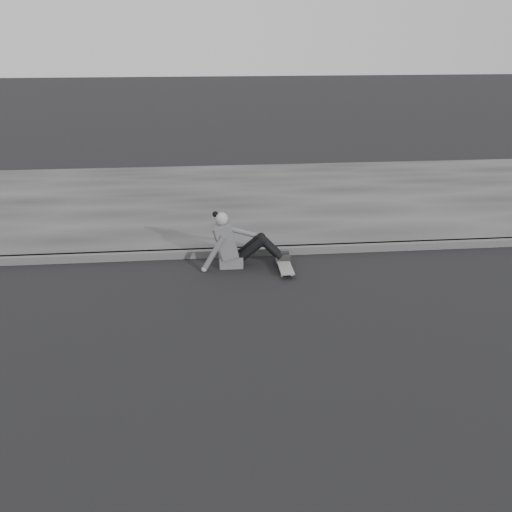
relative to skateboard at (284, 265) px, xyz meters
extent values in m
plane|color=black|center=(1.29, -1.93, -0.07)|extent=(80.00, 80.00, 0.00)
cube|color=#4F4F4F|center=(1.29, 0.65, -0.01)|extent=(24.00, 0.16, 0.12)
cube|color=#3D3D3D|center=(1.29, 3.67, -0.01)|extent=(24.00, 6.00, 0.12)
cylinder|color=#A2A29D|center=(-0.07, -0.26, -0.04)|extent=(0.03, 0.05, 0.05)
cylinder|color=#A2A29D|center=(0.08, -0.26, -0.04)|extent=(0.03, 0.05, 0.05)
cylinder|color=#A2A29D|center=(-0.07, 0.26, -0.04)|extent=(0.03, 0.05, 0.05)
cylinder|color=#A2A29D|center=(0.08, 0.26, -0.04)|extent=(0.03, 0.05, 0.05)
cube|color=#2E2E31|center=(0.00, -0.26, -0.02)|extent=(0.16, 0.04, 0.03)
cube|color=#2E2E31|center=(0.00, 0.26, -0.02)|extent=(0.16, 0.04, 0.03)
cube|color=slate|center=(0.00, 0.00, 0.01)|extent=(0.20, 0.78, 0.02)
cube|color=#58595B|center=(-0.80, 0.25, 0.02)|extent=(0.36, 0.34, 0.18)
cube|color=#58595B|center=(-0.87, 0.25, 0.36)|extent=(0.37, 0.40, 0.57)
cube|color=#58595B|center=(-1.00, 0.25, 0.48)|extent=(0.14, 0.30, 0.20)
cylinder|color=#979797|center=(-0.92, 0.25, 0.60)|extent=(0.09, 0.09, 0.08)
sphere|color=#979797|center=(-0.93, 0.25, 0.69)|extent=(0.20, 0.20, 0.20)
sphere|color=black|center=(-1.02, 0.27, 0.76)|extent=(0.09, 0.09, 0.09)
cylinder|color=black|center=(-0.48, 0.16, 0.21)|extent=(0.43, 0.13, 0.39)
cylinder|color=black|center=(-0.48, 0.34, 0.21)|extent=(0.43, 0.13, 0.39)
cylinder|color=black|center=(-0.18, 0.16, 0.21)|extent=(0.35, 0.11, 0.36)
cylinder|color=black|center=(-0.18, 0.34, 0.21)|extent=(0.35, 0.11, 0.36)
sphere|color=black|center=(-0.32, 0.16, 0.35)|extent=(0.13, 0.13, 0.13)
sphere|color=black|center=(-0.32, 0.34, 0.35)|extent=(0.13, 0.13, 0.13)
cube|color=black|center=(0.00, 0.16, 0.05)|extent=(0.24, 0.08, 0.07)
cube|color=black|center=(0.00, 0.34, 0.05)|extent=(0.24, 0.08, 0.07)
cylinder|color=#58595B|center=(-1.07, 0.04, 0.22)|extent=(0.38, 0.08, 0.58)
sphere|color=#979797|center=(-1.22, 0.03, -0.03)|extent=(0.08, 0.08, 0.08)
cylinder|color=#58595B|center=(-0.63, 0.41, 0.42)|extent=(0.48, 0.08, 0.21)
camera|label=1|loc=(-1.23, -7.90, 3.34)|focal=40.00mm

